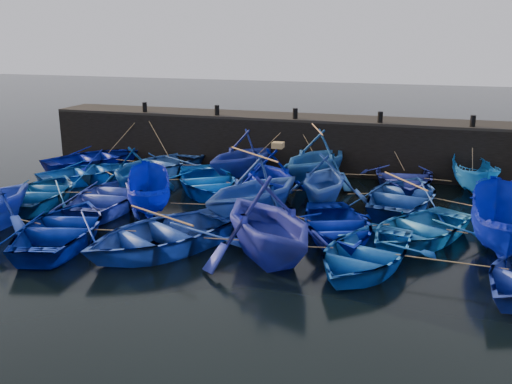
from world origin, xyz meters
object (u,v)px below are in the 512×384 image
(boat_13, at_px, (43,192))
(wooden_crate, at_px, (278,145))
(boat_0, at_px, (96,158))
(boat_8, at_px, (207,181))

(boat_13, relative_size, wooden_crate, 10.76)
(boat_0, relative_size, boat_8, 1.00)
(wooden_crate, bearing_deg, boat_13, -161.65)
(boat_8, xyz_separation_m, wooden_crate, (3.22, -0.38, 1.81))
(boat_13, height_order, wooden_crate, wooden_crate)
(boat_8, relative_size, boat_13, 1.09)
(boat_8, xyz_separation_m, boat_13, (-5.69, -3.34, -0.04))
(boat_13, bearing_deg, wooden_crate, -173.79)
(boat_8, bearing_deg, boat_13, 177.54)
(boat_8, height_order, boat_13, boat_8)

